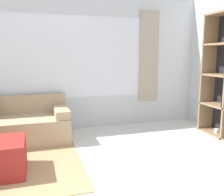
% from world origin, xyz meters
% --- Properties ---
extents(wall_back, '(6.69, 0.11, 2.70)m').
position_xyz_m(wall_back, '(0.00, 3.25, 1.36)').
color(wall_back, silver).
rests_on(wall_back, ground_plane).
extents(couch_main, '(1.76, 0.95, 0.77)m').
position_xyz_m(couch_main, '(-1.03, 2.73, 0.28)').
color(couch_main, tan).
rests_on(couch_main, ground_plane).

